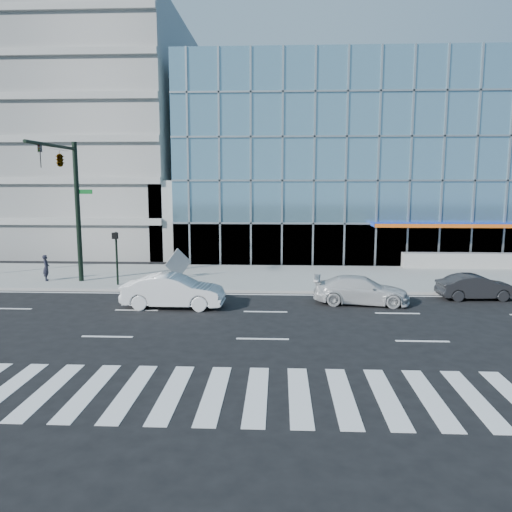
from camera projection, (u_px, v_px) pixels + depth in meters
The scene contains 13 objects.
ground at pixel (265, 312), 22.90m from camera, with size 160.00×160.00×0.00m, color black.
sidewalk at pixel (269, 277), 30.79m from camera, with size 120.00×8.00×0.15m, color gray.
theatre_building at pixel (422, 165), 46.83m from camera, with size 42.00×26.00×15.00m, color #6795AD.
parking_garage at pixel (66, 139), 48.02m from camera, with size 24.00×24.00×20.00m, color gray.
ramp_block at pixel (198, 218), 40.51m from camera, with size 6.00×8.00×6.00m, color gray.
tower_backdrop at pixel (110, 80), 89.88m from camera, with size 14.00×14.00×48.00m, color gray.
traffic_signal at pixel (65, 177), 27.00m from camera, with size 1.14×5.74×8.00m.
ped_signal_post at pixel (116, 250), 27.85m from camera, with size 0.30×0.33×3.00m.
white_suv at pixel (361, 290), 24.37m from camera, with size 1.88×4.62×1.34m, color silver.
white_sedan at pixel (174, 291), 23.62m from camera, with size 1.67×4.78×1.58m, color silver.
dark_sedan at pixel (476, 287), 25.28m from camera, with size 1.34×3.83×1.26m, color black.
pedestrian at pixel (46, 268), 29.24m from camera, with size 0.56×0.37×1.53m, color black.
tilted_panel at pixel (178, 263), 29.87m from camera, with size 1.30×0.06×1.30m, color #989898.
Camera 1 is at (0.60, -22.26, 5.93)m, focal length 35.00 mm.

